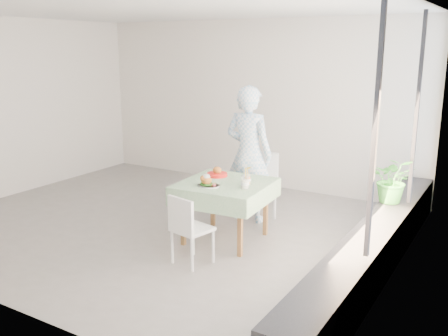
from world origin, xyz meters
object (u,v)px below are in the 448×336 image
Objects in this scene: main_dish at (207,182)px; chair_near at (192,243)px; chair_far at (257,201)px; diner at (249,154)px; juice_cup_orange at (247,179)px; potted_plant at (393,180)px; cafe_table at (225,204)px.

chair_near is at bearing -75.54° from main_dish.
chair_far reaches higher than main_dish.
diner is 6.58× the size of main_dish.
main_dish is 1.12× the size of juice_cup_orange.
diner is at bearing 117.20° from juice_cup_orange.
diner reaches higher than potted_plant.
chair_near is 0.79m from main_dish.
cafe_table is 1.40× the size of chair_near.
cafe_table is at bearing 68.26° from main_dish.
diner is 1.08m from main_dish.
cafe_table is 1.18× the size of chair_far.
chair_near is at bearing -104.29° from juice_cup_orange.
chair_near is (0.04, -0.80, -0.22)m from cafe_table.
chair_far is 1.19× the size of chair_near.
diner is (-0.17, 1.62, 0.69)m from chair_near.
chair_far is 1.19m from main_dish.
diner reaches higher than juice_cup_orange.
chair_near is (0.02, -1.62, -0.05)m from chair_far.
diner reaches higher than cafe_table.
potted_plant is at bearing 32.32° from juice_cup_orange.
cafe_table is at bearing -91.50° from chair_far.
juice_cup_orange reaches higher than chair_near.
juice_cup_orange is at bearing 75.71° from chair_near.
chair_far is 3.73× the size of juice_cup_orange.
cafe_table is 3.93× the size of main_dish.
chair_far is 1.62m from chair_near.
main_dish reaches higher than cafe_table.
main_dish is at bearing -111.74° from cafe_table.
chair_near reaches higher than cafe_table.
juice_cup_orange is at bearing 14.87° from cafe_table.
potted_plant is (1.74, 0.19, 0.50)m from chair_far.
chair_near is at bearing -86.97° from cafe_table.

